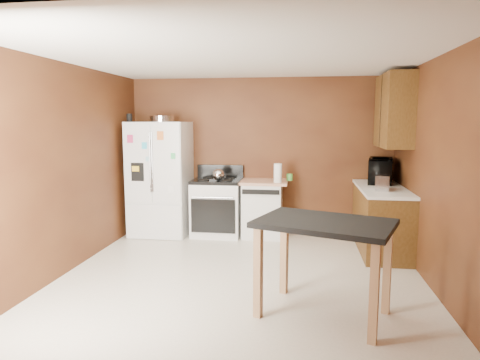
% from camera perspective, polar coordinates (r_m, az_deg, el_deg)
% --- Properties ---
extents(floor, '(4.50, 4.50, 0.00)m').
position_cam_1_polar(floor, '(5.03, -0.05, -13.26)').
color(floor, silver).
rests_on(floor, ground).
extents(ceiling, '(4.50, 4.50, 0.00)m').
position_cam_1_polar(ceiling, '(4.74, -0.06, 16.18)').
color(ceiling, white).
rests_on(ceiling, ground).
extents(wall_back, '(4.20, 0.00, 4.20)m').
position_cam_1_polar(wall_back, '(6.95, 2.62, 3.21)').
color(wall_back, '#5C3318').
rests_on(wall_back, ground).
extents(wall_front, '(4.20, 0.00, 4.20)m').
position_cam_1_polar(wall_front, '(2.55, -7.36, -4.99)').
color(wall_front, '#5C3318').
rests_on(wall_front, ground).
extents(wall_left, '(0.00, 4.50, 4.50)m').
position_cam_1_polar(wall_left, '(5.44, -22.52, 1.32)').
color(wall_left, '#5C3318').
rests_on(wall_left, ground).
extents(wall_right, '(0.00, 4.50, 4.50)m').
position_cam_1_polar(wall_right, '(4.89, 25.09, 0.50)').
color(wall_right, '#5C3318').
rests_on(wall_right, ground).
extents(roasting_pan, '(0.38, 0.38, 0.10)m').
position_cam_1_polar(roasting_pan, '(6.91, -10.31, 8.03)').
color(roasting_pan, silver).
rests_on(roasting_pan, refrigerator).
extents(pen_cup, '(0.08, 0.08, 0.13)m').
position_cam_1_polar(pen_cup, '(6.93, -14.54, 8.04)').
color(pen_cup, black).
rests_on(pen_cup, refrigerator).
extents(kettle, '(0.18, 0.18, 0.18)m').
position_cam_1_polar(kettle, '(6.61, -2.90, 0.70)').
color(kettle, silver).
rests_on(kettle, gas_range).
extents(paper_towel, '(0.14, 0.14, 0.29)m').
position_cam_1_polar(paper_towel, '(6.50, 5.06, 0.94)').
color(paper_towel, white).
rests_on(paper_towel, dishwasher).
extents(green_canister, '(0.10, 0.10, 0.10)m').
position_cam_1_polar(green_canister, '(6.73, 6.63, 0.38)').
color(green_canister, green).
rests_on(green_canister, dishwasher).
extents(toaster, '(0.23, 0.31, 0.20)m').
position_cam_1_polar(toaster, '(5.99, 18.50, -0.33)').
color(toaster, silver).
rests_on(toaster, right_cabinets).
extents(microwave, '(0.52, 0.67, 0.34)m').
position_cam_1_polar(microwave, '(6.66, 18.20, 1.04)').
color(microwave, black).
rests_on(microwave, right_cabinets).
extents(refrigerator, '(0.90, 0.80, 1.80)m').
position_cam_1_polar(refrigerator, '(6.94, -10.57, 0.17)').
color(refrigerator, white).
rests_on(refrigerator, ground).
extents(gas_range, '(0.76, 0.68, 1.10)m').
position_cam_1_polar(gas_range, '(6.84, -3.05, -3.55)').
color(gas_range, white).
rests_on(gas_range, ground).
extents(dishwasher, '(0.78, 0.63, 0.89)m').
position_cam_1_polar(dishwasher, '(6.76, 3.00, -3.76)').
color(dishwasher, white).
rests_on(dishwasher, ground).
extents(right_cabinets, '(0.63, 1.58, 2.45)m').
position_cam_1_polar(right_cabinets, '(6.30, 18.76, -0.82)').
color(right_cabinets, brown).
rests_on(right_cabinets, ground).
extents(island, '(1.40, 1.16, 0.91)m').
position_cam_1_polar(island, '(4.04, 11.18, -7.32)').
color(island, black).
rests_on(island, ground).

